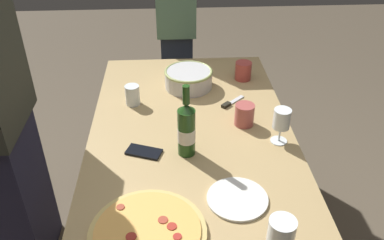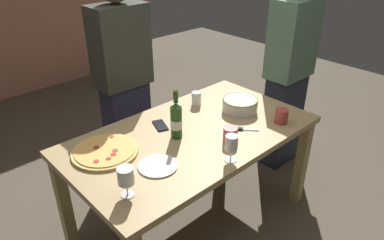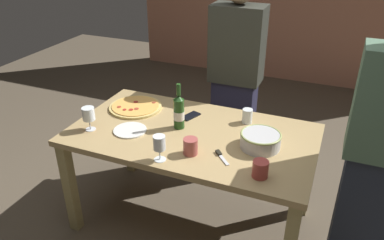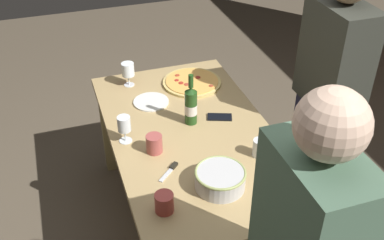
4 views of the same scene
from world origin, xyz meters
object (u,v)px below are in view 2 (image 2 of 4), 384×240
Objects in this scene: pizza_knife at (244,129)px; person_guest_left at (289,73)px; pizza at (105,151)px; serving_bowl at (240,104)px; cell_phone at (160,125)px; cup_spare at (196,99)px; wine_glass_by_bottle at (231,144)px; wine_bottle at (176,120)px; cup_amber at (281,116)px; cup_ceramic at (230,135)px; side_plate at (158,166)px; wine_glass_near_pizza at (126,177)px; dining_table at (192,145)px.

pizza_knife is 0.08× the size of person_guest_left.
person_guest_left reaches higher than pizza.
serving_bowl is 1.74× the size of cell_phone.
cup_spare is 0.86m from person_guest_left.
wine_glass_by_bottle is 0.37m from pizza_knife.
wine_bottle is 0.45m from pizza_knife.
wine_glass_by_bottle is at bearing -118.30° from cup_spare.
cup_amber is 0.69m from person_guest_left.
wine_bottle reaches higher than cup_ceramic.
wine_glass_by_bottle is 0.72× the size of side_plate.
pizza_knife is at bearing -134.03° from serving_bowl.
wine_glass_near_pizza is at bearing -168.87° from serving_bowl.
dining_table is at bearing 82.55° from wine_glass_by_bottle.
wine_glass_near_pizza is 1.17m from cup_amber.
person_guest_left is (0.66, 0.05, 0.05)m from serving_bowl.
wine_glass_near_pizza is at bearing 166.15° from wine_glass_by_bottle.
side_plate and cell_phone have the same top height.
cup_ceramic is 0.19m from pizza_knife.
cup_spare reaches higher than cell_phone.
wine_glass_by_bottle is (0.48, -0.54, 0.09)m from pizza.
cup_spare is at bearing 31.21° from wine_bottle.
pizza is 0.43m from cell_phone.
side_plate is at bearing -149.13° from wine_bottle.
cell_phone is (0.01, 0.18, -0.11)m from wine_bottle.
cup_ceramic is 0.49m from side_plate.
pizza is 3.97× the size of cup_amber.
wine_glass_near_pizza is (-0.53, -0.25, -0.01)m from wine_bottle.
dining_table is 16.05× the size of cup_spare.
dining_table is 0.71m from wine_glass_near_pizza.
serving_bowl is 1.14× the size of side_plate.
wine_glass_near_pizza is at bearing -154.73° from wine_bottle.
wine_glass_near_pizza is at bearing 175.89° from cup_amber.
wine_glass_by_bottle is 1.10× the size of cell_phone.
pizza is 0.34m from side_plate.
wine_glass_by_bottle is (-0.05, -0.37, 0.20)m from dining_table.
serving_bowl is 0.57m from wine_bottle.
serving_bowl is at bearing -10.58° from pizza.
wine_bottle is 3.11× the size of cup_ceramic.
cup_amber is at bearing -4.11° from wine_glass_near_pizza.
dining_table is at bearing -137.53° from cup_spare.
cup_spare is (0.94, 0.50, -0.06)m from wine_glass_near_pizza.
pizza is 3.82× the size of cup_ceramic.
person_guest_left is at bearing 19.30° from wine_glass_by_bottle.
pizza is 3.00× the size of pizza_knife.
cell_phone is (0.29, 0.34, 0.00)m from side_plate.
dining_table is 1.14m from person_guest_left.
wine_bottle is 0.48m from cup_spare.
cup_amber is at bearing 6.17° from wine_glass_by_bottle.
cup_spare reaches higher than serving_bowl.
cup_spare is (-0.23, 0.58, 0.00)m from cup_amber.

